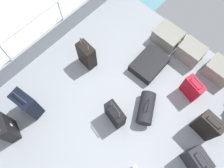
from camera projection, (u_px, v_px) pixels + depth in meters
ground_plane at (113, 114)px, 4.56m from camera, size 4.40×5.20×0.06m
gunwale_port at (41, 45)px, 4.90m from camera, size 0.06×5.20×0.45m
railing_port at (33, 29)px, 4.39m from camera, size 0.04×4.20×1.02m
sea_wake at (12, 25)px, 5.81m from camera, size 12.00×12.00×0.01m
cargo_crate_0 at (168, 37)px, 5.05m from camera, size 0.63×0.49×0.34m
cargo_crate_1 at (191, 52)px, 4.86m from camera, size 0.56×0.41×0.41m
cargo_crate_2 at (219, 71)px, 4.70m from camera, size 0.59×0.44×0.37m
suitcase_0 at (149, 64)px, 4.85m from camera, size 0.59×0.77×0.21m
suitcase_1 at (196, 160)px, 3.91m from camera, size 0.47×0.36×0.70m
suitcase_2 at (87, 55)px, 4.69m from camera, size 0.39×0.24×0.83m
suitcase_3 at (7, 128)px, 4.08m from camera, size 0.44×0.32×0.77m
suitcase_4 at (207, 126)px, 4.09m from camera, size 0.44×0.24×0.80m
suitcase_5 at (192, 88)px, 4.47m from camera, size 0.44×0.27×0.62m
suitcase_6 at (115, 115)px, 4.24m from camera, size 0.46×0.28×0.76m
suitcase_7 at (27, 104)px, 4.25m from camera, size 0.47×0.31×0.79m
duffel_bag at (146, 108)px, 4.42m from camera, size 0.58×0.70×0.44m
paper_cup at (135, 167)px, 4.09m from camera, size 0.08×0.08×0.10m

